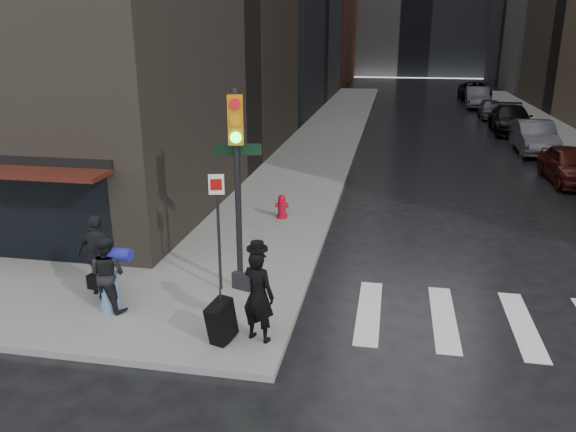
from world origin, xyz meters
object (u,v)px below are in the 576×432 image
fire_hydrant (282,207)px  parked_car_4 (491,109)px  traffic_light (235,166)px  parked_car_5 (477,97)px  parked_car_3 (511,119)px  parked_car_2 (534,137)px  man_overcoat (250,299)px  parked_car_6 (475,91)px  man_jeans (108,273)px  parked_car_1 (570,165)px  man_greycoat (99,255)px

fire_hydrant → parked_car_4: (10.20, 25.77, 0.17)m
traffic_light → fire_hydrant: bearing=76.6°
parked_car_5 → parked_car_3: bearing=-84.0°
traffic_light → fire_hydrant: 6.07m
parked_car_2 → traffic_light: bearing=-117.8°
man_overcoat → parked_car_6: man_overcoat is taller
man_overcoat → man_jeans: 3.36m
parked_car_1 → man_jeans: bearing=-134.0°
parked_car_3 → parked_car_6: 18.65m
parked_car_3 → parked_car_6: (0.13, 18.65, -0.02)m
parked_car_3 → fire_hydrant: bearing=-115.9°
man_overcoat → parked_car_6: bearing=-83.8°
man_overcoat → parked_car_1: man_overcoat is taller
man_jeans → fire_hydrant: size_ratio=2.16×
traffic_light → parked_car_1: bearing=36.2°
parked_car_5 → parked_car_4: bearing=-84.5°
man_overcoat → parked_car_4: man_overcoat is taller
parked_car_5 → man_greycoat: bearing=-104.7°
fire_hydrant → parked_car_5: (10.04, 31.98, 0.33)m
parked_car_3 → parked_car_6: size_ratio=0.99×
traffic_light → parked_car_4: bearing=58.0°
man_jeans → parked_car_3: size_ratio=0.30×
parked_car_3 → parked_car_4: size_ratio=1.43×
man_greycoat → fire_hydrant: (2.94, 6.22, -0.60)m
man_overcoat → parked_car_2: bearing=-96.5°
traffic_light → parked_car_2: bearing=47.0°
parked_car_1 → parked_car_3: size_ratio=0.77×
parked_car_2 → parked_car_5: size_ratio=0.97×
man_jeans → man_greycoat: size_ratio=0.89×
man_jeans → man_greycoat: 0.86m
parked_car_2 → parked_car_4: 12.44m
fire_hydrant → parked_car_3: bearing=61.9°
parked_car_1 → parked_car_6: 31.08m
man_greycoat → parked_car_2: size_ratio=0.39×
parked_car_5 → traffic_light: bearing=-100.9°
parked_car_1 → parked_car_2: parked_car_2 is taller
fire_hydrant → parked_car_2: (10.48, 13.34, 0.31)m
traffic_light → parked_car_3: traffic_light is taller
parked_car_6 → man_greycoat: bearing=-106.2°
man_overcoat → man_greycoat: size_ratio=1.09×
traffic_light → parked_car_1: traffic_light is taller
parked_car_2 → parked_car_4: size_ratio=1.25×
parked_car_5 → man_overcoat: bearing=-99.0°
traffic_light → parked_car_2: traffic_light is taller
man_greycoat → parked_car_3: (13.41, 25.77, -0.29)m
parked_car_1 → traffic_light: bearing=-131.0°
man_jeans → parked_car_2: bearing=-110.1°
parked_car_3 → parked_car_4: (-0.26, 6.22, -0.14)m
parked_car_4 → parked_car_5: bearing=93.6°
parked_car_1 → parked_car_3: bearing=89.1°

